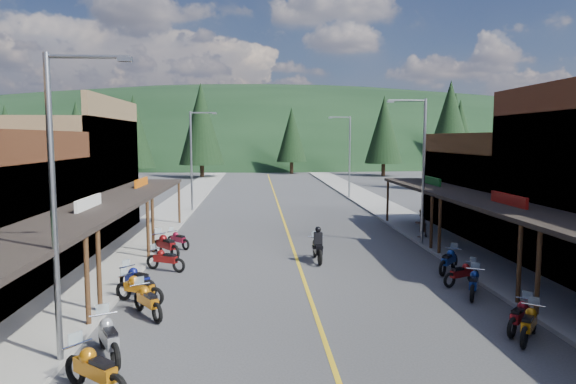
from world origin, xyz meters
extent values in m
plane|color=#38383A|center=(0.00, 0.00, 0.00)|extent=(220.00, 220.00, 0.00)
cube|color=gold|center=(0.00, 20.00, 0.01)|extent=(0.15, 90.00, 0.01)
cube|color=gray|center=(-8.70, 20.00, 0.07)|extent=(3.40, 94.00, 0.15)
cube|color=gray|center=(8.70, 20.00, 0.07)|extent=(3.40, 94.00, 0.15)
cylinder|color=#472D19|center=(-7.20, -3.40, 1.50)|extent=(0.16, 0.16, 3.00)
cube|color=#3F2111|center=(-10.15, 1.70, 3.10)|extent=(0.30, 9.00, 6.20)
cube|color=black|center=(-8.70, 1.70, 3.00)|extent=(3.20, 9.00, 0.18)
cylinder|color=#472D19|center=(-7.20, -2.20, 1.50)|extent=(0.16, 0.16, 3.00)
cylinder|color=#472D19|center=(-7.20, 5.60, 1.50)|extent=(0.16, 0.16, 3.00)
cube|color=silver|center=(-8.70, 1.70, 3.20)|extent=(0.12, 3.00, 0.70)
cube|color=brown|center=(-14.00, 11.30, 3.50)|extent=(8.00, 10.20, 7.00)
cube|color=brown|center=(-10.15, 11.30, 4.10)|extent=(0.30, 10.20, 8.20)
cube|color=black|center=(-8.70, 11.30, 3.00)|extent=(3.20, 10.20, 0.18)
cylinder|color=#472D19|center=(-7.20, 6.80, 1.50)|extent=(0.16, 0.16, 3.00)
cylinder|color=#472D19|center=(-7.20, 15.80, 1.50)|extent=(0.16, 0.16, 3.00)
cube|color=#CC590C|center=(-8.70, 11.30, 3.20)|extent=(0.12, 3.00, 0.70)
cylinder|color=#472D19|center=(7.20, -3.40, 1.50)|extent=(0.16, 0.16, 3.00)
cube|color=#562B19|center=(10.15, 1.70, 4.10)|extent=(0.30, 9.00, 8.20)
cube|color=black|center=(8.70, 1.70, 3.00)|extent=(3.20, 9.00, 0.18)
cylinder|color=#472D19|center=(7.20, -2.20, 1.50)|extent=(0.16, 0.16, 3.00)
cylinder|color=#472D19|center=(7.20, 5.60, 1.50)|extent=(0.16, 0.16, 3.00)
cube|color=#B2140F|center=(8.70, 1.70, 3.20)|extent=(0.12, 3.00, 0.70)
cube|color=#4C2D16|center=(14.00, 11.30, 2.50)|extent=(8.00, 10.20, 5.00)
cube|color=#4C2D16|center=(10.15, 11.30, 3.10)|extent=(0.30, 10.20, 6.20)
cube|color=black|center=(8.70, 11.30, 3.00)|extent=(3.20, 10.20, 0.18)
cylinder|color=#472D19|center=(7.20, 6.80, 1.50)|extent=(0.16, 0.16, 3.00)
cylinder|color=#472D19|center=(7.20, 15.80, 1.50)|extent=(0.16, 0.16, 3.00)
cube|color=#14591E|center=(8.70, 11.30, 3.20)|extent=(0.12, 3.00, 0.70)
cylinder|color=gray|center=(-7.10, -6.00, 4.00)|extent=(0.16, 0.16, 8.00)
cylinder|color=gray|center=(-6.10, -6.00, 7.90)|extent=(2.00, 0.10, 0.10)
cube|color=gray|center=(-5.20, -6.00, 7.85)|extent=(0.35, 0.18, 0.12)
cylinder|color=gray|center=(-7.10, 22.00, 4.00)|extent=(0.16, 0.16, 8.00)
cylinder|color=gray|center=(-6.10, 22.00, 7.90)|extent=(2.00, 0.10, 0.10)
cube|color=gray|center=(-5.20, 22.00, 7.85)|extent=(0.35, 0.18, 0.12)
cylinder|color=gray|center=(7.10, 8.00, 4.00)|extent=(0.16, 0.16, 8.00)
cylinder|color=gray|center=(6.10, 8.00, 7.90)|extent=(2.00, 0.10, 0.10)
cube|color=gray|center=(5.20, 8.00, 7.85)|extent=(0.35, 0.18, 0.12)
cylinder|color=gray|center=(7.10, 30.00, 4.00)|extent=(0.16, 0.16, 8.00)
cylinder|color=gray|center=(6.10, 30.00, 7.90)|extent=(2.00, 0.10, 0.10)
cube|color=gray|center=(5.20, 30.00, 7.85)|extent=(0.35, 0.18, 0.12)
ellipsoid|color=black|center=(0.00, 135.00, 0.00)|extent=(310.00, 140.00, 60.00)
cylinder|color=black|center=(-40.00, 62.00, 1.00)|extent=(0.60, 0.60, 2.00)
cone|color=black|center=(-40.00, 62.00, 6.50)|extent=(5.04, 5.04, 9.00)
cylinder|color=black|center=(-24.00, 70.00, 1.00)|extent=(0.60, 0.60, 2.00)
cone|color=black|center=(-24.00, 70.00, 7.25)|extent=(5.88, 5.88, 10.50)
cylinder|color=black|center=(-10.00, 58.00, 1.00)|extent=(0.60, 0.60, 2.00)
cone|color=black|center=(-10.00, 58.00, 8.00)|extent=(6.72, 6.72, 12.00)
cylinder|color=black|center=(4.00, 66.00, 1.00)|extent=(0.60, 0.60, 2.00)
cone|color=black|center=(4.00, 66.00, 6.50)|extent=(5.04, 5.04, 9.00)
cylinder|color=black|center=(18.00, 60.00, 1.00)|extent=(0.60, 0.60, 2.00)
cone|color=black|center=(18.00, 60.00, 7.25)|extent=(5.88, 5.88, 10.50)
cylinder|color=black|center=(34.00, 72.00, 1.00)|extent=(0.60, 0.60, 2.00)
cone|color=black|center=(34.00, 72.00, 8.00)|extent=(6.72, 6.72, 12.00)
cylinder|color=black|center=(46.00, 64.00, 1.00)|extent=(0.60, 0.60, 2.00)
cone|color=black|center=(46.00, 64.00, 6.50)|extent=(5.04, 5.04, 9.00)
cylinder|color=black|center=(-32.00, 76.00, 1.00)|extent=(0.60, 0.60, 2.00)
cone|color=black|center=(-32.00, 76.00, 7.25)|extent=(5.88, 5.88, 10.50)
cylinder|color=black|center=(-22.00, 40.00, 1.00)|extent=(0.60, 0.60, 2.00)
cone|color=black|center=(-22.00, 40.00, 6.00)|extent=(4.48, 4.48, 8.00)
cylinder|color=black|center=(24.00, 45.00, 1.00)|extent=(0.60, 0.60, 2.00)
cone|color=black|center=(24.00, 45.00, 6.40)|extent=(4.93, 4.93, 8.80)
cylinder|color=black|center=(-18.00, 50.00, 1.00)|extent=(0.60, 0.60, 2.00)
cone|color=black|center=(-18.00, 50.00, 6.80)|extent=(5.38, 5.38, 9.60)
cylinder|color=black|center=(20.00, 38.00, 1.00)|extent=(0.60, 0.60, 2.00)
cone|color=black|center=(20.00, 38.00, 7.20)|extent=(5.82, 5.82, 10.40)
imported|color=brown|center=(7.61, 9.76, 0.97)|extent=(0.92, 0.74, 1.65)
camera|label=1|loc=(-1.98, -19.20, 5.90)|focal=32.00mm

